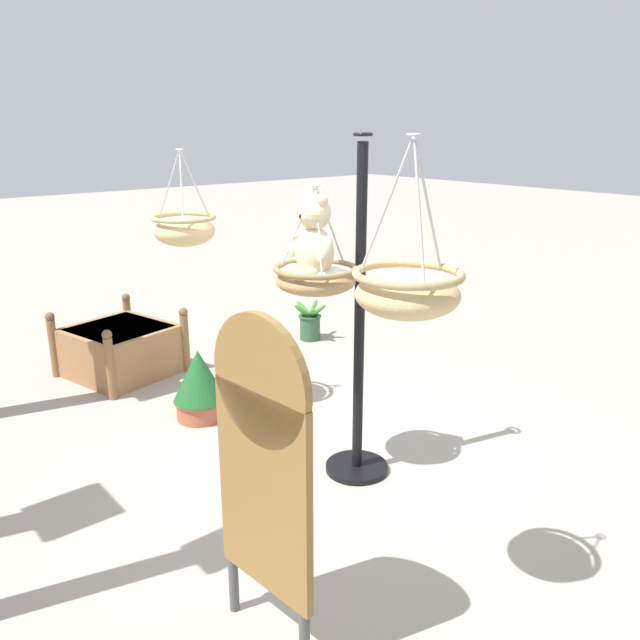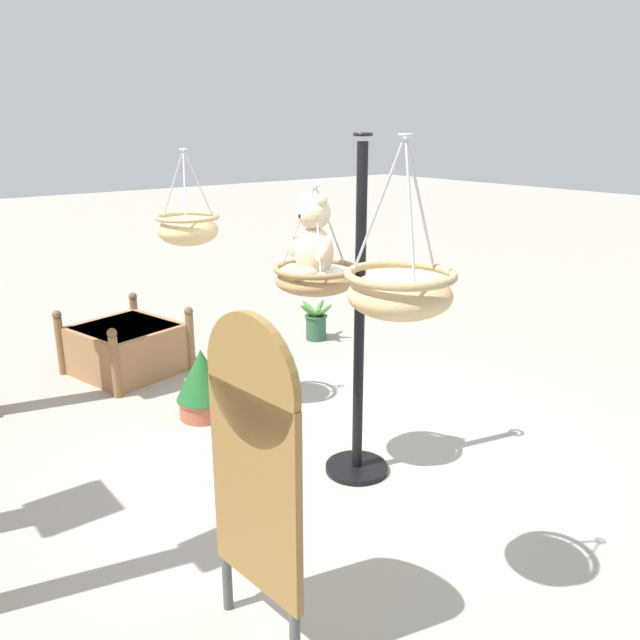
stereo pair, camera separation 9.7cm
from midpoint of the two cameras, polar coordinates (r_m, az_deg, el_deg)
name	(u,v)px [view 2 (the right image)]	position (r m, az deg, el deg)	size (l,w,h in m)	color
ground_plane	(323,463)	(4.72, 0.85, -12.72)	(40.00, 40.00, 0.00)	#A8A093
display_pole_central	(358,379)	(4.33, 4.10, -5.26)	(0.44, 0.44, 2.30)	black
hanging_basket_with_teddy	(315,278)	(4.07, 0.27, 3.80)	(0.54, 0.54, 0.69)	#A37F51
teddy_bear	(312,242)	(4.01, 0.00, 6.97)	(0.37, 0.34, 0.54)	beige
hanging_basket_left_high	(400,291)	(2.73, 8.18, 2.59)	(0.48, 0.48, 0.76)	tan
hanging_basket_right_low	(188,228)	(5.13, -11.21, 8.06)	(0.50, 0.50, 0.74)	tan
wooden_planter_box	(126,347)	(6.51, -16.54, -2.32)	(1.16, 1.13, 0.65)	#9E7047
potted_plant_flowering_red	(316,323)	(7.21, 0.03, -0.28)	(0.43, 0.41, 0.44)	#2D5638
potted_plant_tall_leafy	(202,384)	(5.36, -9.99, -5.63)	(0.44, 0.44, 0.60)	#AD563D
display_sign_board	(254,458)	(2.84, -4.94, -12.20)	(0.60, 0.09, 1.62)	olive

